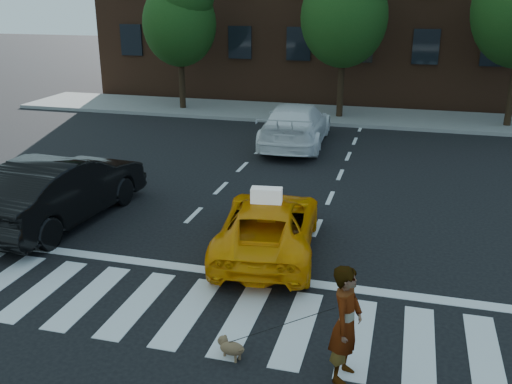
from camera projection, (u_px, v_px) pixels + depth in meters
ground at (188, 312)px, 10.22m from camera, size 120.00×120.00×0.00m
crosswalk at (188, 311)px, 10.22m from camera, size 13.00×2.40×0.01m
stop_line at (217, 271)px, 11.67m from camera, size 12.00×0.30×0.01m
sidewalk_far at (330, 115)px, 26.12m from camera, size 30.00×4.00×0.15m
tree_left at (180, 14)px, 25.93m from camera, size 3.39×3.38×6.50m
tree_mid at (345, 6)px, 23.94m from camera, size 3.69×3.69×7.10m
taxi at (269, 225)px, 12.41m from camera, size 2.54×4.59×1.21m
black_sedan at (62, 189)px, 14.00m from camera, size 2.17×5.21×1.67m
white_suv at (296, 125)px, 21.01m from camera, size 2.43×5.49×1.56m
woman at (346, 324)px, 8.20m from camera, size 0.56×0.74×1.82m
dog at (230, 347)px, 8.89m from camera, size 0.52×0.37×0.31m
taxi_sign at (266, 195)px, 11.98m from camera, size 0.68×0.36×0.32m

